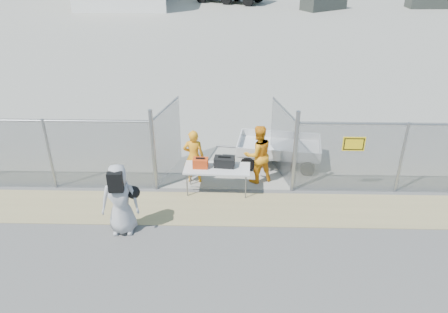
{
  "coord_description": "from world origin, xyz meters",
  "views": [
    {
      "loc": [
        0.26,
        -8.93,
        6.9
      ],
      "look_at": [
        0.0,
        2.0,
        1.1
      ],
      "focal_mm": 35.0,
      "sensor_mm": 36.0,
      "label": 1
    }
  ],
  "objects_px": {
    "folding_table": "(217,180)",
    "security_worker_left": "(194,157)",
    "security_worker_right": "(258,154)",
    "utility_trailer": "(279,150)",
    "visitor": "(120,199)"
  },
  "relations": [
    {
      "from": "security_worker_right",
      "to": "utility_trailer",
      "type": "xyz_separation_m",
      "value": [
        0.75,
        1.23,
        -0.49
      ]
    },
    {
      "from": "folding_table",
      "to": "security_worker_left",
      "type": "distance_m",
      "value": 1.01
    },
    {
      "from": "folding_table",
      "to": "utility_trailer",
      "type": "relative_size",
      "value": 0.55
    },
    {
      "from": "visitor",
      "to": "utility_trailer",
      "type": "distance_m",
      "value": 5.71
    },
    {
      "from": "folding_table",
      "to": "security_worker_right",
      "type": "relative_size",
      "value": 1.03
    },
    {
      "from": "security_worker_left",
      "to": "visitor",
      "type": "distance_m",
      "value": 2.94
    },
    {
      "from": "folding_table",
      "to": "security_worker_right",
      "type": "height_order",
      "value": "security_worker_right"
    },
    {
      "from": "folding_table",
      "to": "security_worker_left",
      "type": "bearing_deg",
      "value": 144.19
    },
    {
      "from": "folding_table",
      "to": "utility_trailer",
      "type": "distance_m",
      "value": 2.69
    },
    {
      "from": "folding_table",
      "to": "security_worker_left",
      "type": "xyz_separation_m",
      "value": [
        -0.71,
        0.56,
        0.45
      ]
    },
    {
      "from": "visitor",
      "to": "security_worker_left",
      "type": "bearing_deg",
      "value": 53.66
    },
    {
      "from": "utility_trailer",
      "to": "security_worker_left",
      "type": "bearing_deg",
      "value": -146.0
    },
    {
      "from": "security_worker_right",
      "to": "folding_table",
      "type": "bearing_deg",
      "value": 6.85
    },
    {
      "from": "folding_table",
      "to": "visitor",
      "type": "distance_m",
      "value": 3.05
    },
    {
      "from": "utility_trailer",
      "to": "folding_table",
      "type": "bearing_deg",
      "value": -128.32
    }
  ]
}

